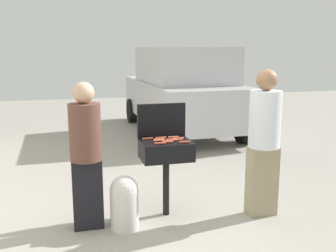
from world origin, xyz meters
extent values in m
plane|color=#9E998E|center=(0.00, 0.00, 0.00)|extent=(24.00, 24.00, 0.00)
cylinder|color=black|center=(0.00, 0.29, 0.35)|extent=(0.08, 0.08, 0.70)
cube|color=black|center=(0.00, 0.29, 0.81)|extent=(0.60, 0.44, 0.22)
cube|color=black|center=(0.00, 0.51, 1.13)|extent=(0.60, 0.05, 0.42)
cylinder|color=#C6593D|center=(0.01, 0.24, 0.93)|extent=(0.13, 0.04, 0.03)
cylinder|color=#C6593D|center=(-0.07, 0.36, 0.93)|extent=(0.13, 0.03, 0.03)
cylinder|color=#AD4228|center=(-0.11, 0.16, 0.93)|extent=(0.13, 0.04, 0.03)
cylinder|color=#C6593D|center=(0.14, 0.27, 0.93)|extent=(0.13, 0.03, 0.03)
cylinder|color=#C6593D|center=(-0.19, 0.43, 0.93)|extent=(0.13, 0.03, 0.03)
cylinder|color=#B74C33|center=(0.19, 0.15, 0.93)|extent=(0.13, 0.04, 0.03)
cylinder|color=#C6593D|center=(0.13, 0.42, 0.93)|extent=(0.13, 0.03, 0.03)
cylinder|color=#AD4228|center=(-0.01, 0.19, 0.93)|extent=(0.13, 0.04, 0.03)
cylinder|color=#B74C33|center=(0.07, 0.30, 0.93)|extent=(0.13, 0.03, 0.03)
cylinder|color=#C6593D|center=(-0.09, 0.30, 0.93)|extent=(0.13, 0.03, 0.03)
cylinder|color=#C6593D|center=(-0.03, 0.43, 0.93)|extent=(0.13, 0.04, 0.03)
cylinder|color=#B74C33|center=(0.17, 0.35, 0.93)|extent=(0.13, 0.03, 0.03)
cylinder|color=silver|center=(-0.55, 0.05, 0.23)|extent=(0.32, 0.32, 0.46)
sphere|color=silver|center=(-0.55, 0.05, 0.46)|extent=(0.31, 0.31, 0.31)
cube|color=black|center=(-0.94, 0.17, 0.40)|extent=(0.33, 0.18, 0.79)
cylinder|color=brown|center=(-0.94, 0.17, 1.11)|extent=(0.35, 0.35, 0.63)
sphere|color=tan|center=(-0.94, 0.17, 1.54)|extent=(0.23, 0.23, 0.23)
cube|color=gray|center=(1.12, 0.00, 0.42)|extent=(0.35, 0.19, 0.85)
cylinder|color=silver|center=(1.12, 0.00, 1.18)|extent=(0.37, 0.37, 0.67)
sphere|color=#936B4C|center=(1.12, 0.00, 1.64)|extent=(0.25, 0.25, 0.25)
cube|color=#B7B7BC|center=(1.59, 4.93, 0.77)|extent=(2.00, 4.44, 0.90)
cube|color=#B7B7BC|center=(1.60, 4.73, 1.62)|extent=(1.82, 2.64, 0.80)
cylinder|color=black|center=(2.53, 3.41, 0.32)|extent=(0.23, 0.64, 0.64)
cylinder|color=black|center=(0.73, 3.37, 0.32)|extent=(0.23, 0.64, 0.64)
cylinder|color=black|center=(2.46, 6.49, 0.32)|extent=(0.23, 0.64, 0.64)
cylinder|color=black|center=(0.66, 6.45, 0.32)|extent=(0.23, 0.64, 0.64)
camera|label=1|loc=(-1.14, -4.07, 2.00)|focal=41.90mm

